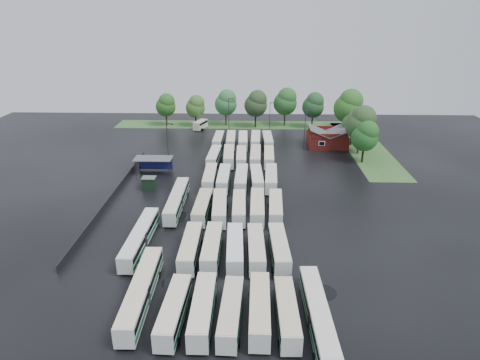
{
  "coord_description": "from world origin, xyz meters",
  "views": [
    {
      "loc": [
        4.26,
        -65.81,
        33.72
      ],
      "look_at": [
        2.0,
        12.0,
        2.5
      ],
      "focal_mm": 32.0,
      "sensor_mm": 36.0,
      "label": 1
    }
  ],
  "objects_px": {
    "brick_building": "(327,140)",
    "artic_bus_east": "(318,315)",
    "artic_bus_west_a": "(141,291)",
    "minibus": "(200,124)"
  },
  "relations": [
    {
      "from": "brick_building",
      "to": "artic_bus_west_a",
      "type": "bearing_deg",
      "value": -116.75
    },
    {
      "from": "artic_bus_east",
      "to": "minibus",
      "type": "bearing_deg",
      "value": 103.65
    },
    {
      "from": "artic_bus_west_a",
      "to": "minibus",
      "type": "bearing_deg",
      "value": 90.58
    },
    {
      "from": "artic_bus_east",
      "to": "artic_bus_west_a",
      "type": "bearing_deg",
      "value": 168.62
    },
    {
      "from": "artic_bus_west_a",
      "to": "brick_building",
      "type": "bearing_deg",
      "value": 62.27
    },
    {
      "from": "brick_building",
      "to": "minibus",
      "type": "height_order",
      "value": "brick_building"
    },
    {
      "from": "brick_building",
      "to": "artic_bus_west_a",
      "type": "distance_m",
      "value": 73.47
    },
    {
      "from": "artic_bus_west_a",
      "to": "artic_bus_east",
      "type": "relative_size",
      "value": 1.04
    },
    {
      "from": "brick_building",
      "to": "artic_bus_east",
      "type": "relative_size",
      "value": 0.63
    },
    {
      "from": "brick_building",
      "to": "artic_bus_east",
      "type": "height_order",
      "value": "brick_building"
    }
  ]
}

